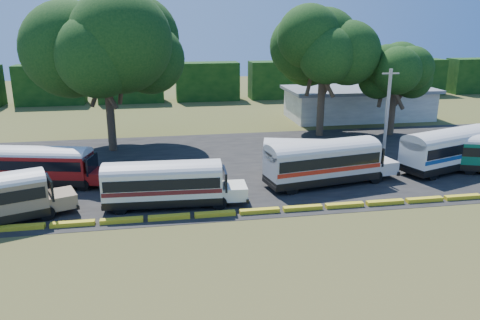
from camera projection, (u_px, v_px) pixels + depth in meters
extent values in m
plane|color=#3D4C19|center=(285.00, 218.00, 30.63)|extent=(160.00, 160.00, 0.00)
cube|color=black|center=(261.00, 164.00, 42.12)|extent=(64.00, 24.00, 0.02)
cube|color=yellow|center=(22.00, 227.00, 28.83)|extent=(2.70, 0.45, 0.30)
cube|color=yellow|center=(73.00, 224.00, 29.32)|extent=(2.70, 0.45, 0.30)
cube|color=yellow|center=(122.00, 221.00, 29.81)|extent=(2.70, 0.45, 0.30)
cube|color=yellow|center=(169.00, 217.00, 30.30)|extent=(2.70, 0.45, 0.30)
cube|color=yellow|center=(215.00, 214.00, 30.79)|extent=(2.70, 0.45, 0.30)
cube|color=yellow|center=(260.00, 211.00, 31.29)|extent=(2.70, 0.45, 0.30)
cube|color=yellow|center=(303.00, 208.00, 31.78)|extent=(2.70, 0.45, 0.30)
cube|color=yellow|center=(344.00, 205.00, 32.27)|extent=(2.70, 0.45, 0.30)
cube|color=yellow|center=(385.00, 202.00, 32.76)|extent=(2.70, 0.45, 0.30)
cube|color=yellow|center=(424.00, 200.00, 33.26)|extent=(2.70, 0.45, 0.30)
cube|color=yellow|center=(462.00, 197.00, 33.75)|extent=(2.70, 0.45, 0.30)
cube|color=silver|center=(358.00, 104.00, 61.39)|extent=(18.00, 8.00, 3.60)
cube|color=slate|center=(359.00, 89.00, 60.81)|extent=(19.00, 9.00, 0.40)
cube|color=black|center=(50.00, 85.00, 71.14)|extent=(10.00, 4.00, 6.00)
cube|color=black|center=(131.00, 83.00, 73.11)|extent=(10.00, 4.00, 6.00)
cube|color=black|center=(207.00, 81.00, 75.08)|extent=(10.00, 4.00, 6.00)
cube|color=black|center=(280.00, 80.00, 77.05)|extent=(10.00, 4.00, 6.00)
cube|color=black|center=(349.00, 78.00, 79.02)|extent=(10.00, 4.00, 6.00)
cube|color=black|center=(414.00, 77.00, 80.99)|extent=(10.00, 4.00, 6.00)
cube|color=black|center=(476.00, 76.00, 82.95)|extent=(10.00, 4.00, 6.00)
cylinder|color=black|center=(47.00, 213.00, 30.05)|extent=(1.01, 0.59, 0.98)
cylinder|color=black|center=(43.00, 203.00, 31.80)|extent=(1.01, 0.59, 0.98)
cube|color=#866F53|center=(61.00, 199.00, 31.31)|extent=(2.40, 2.63, 0.93)
cube|color=black|center=(50.00, 187.00, 30.74)|extent=(0.91, 2.17, 1.35)
cube|color=black|center=(75.00, 202.00, 31.82)|extent=(0.99, 2.32, 0.29)
cylinder|color=black|center=(83.00, 185.00, 35.24)|extent=(0.98, 0.48, 0.95)
cylinder|color=black|center=(93.00, 177.00, 37.18)|extent=(0.98, 0.48, 0.95)
cylinder|color=black|center=(1.00, 183.00, 35.65)|extent=(0.98, 0.48, 0.95)
cylinder|color=black|center=(15.00, 175.00, 37.59)|extent=(0.98, 0.48, 0.95)
cube|color=black|center=(42.00, 178.00, 36.41)|extent=(8.12, 4.15, 0.52)
cube|color=maroon|center=(40.00, 164.00, 36.08)|extent=(8.12, 4.15, 1.74)
cube|color=black|center=(40.00, 162.00, 36.02)|extent=(7.83, 4.13, 0.73)
ellipsoid|color=beige|center=(38.00, 153.00, 35.83)|extent=(8.12, 4.15, 1.07)
cube|color=maroon|center=(101.00, 176.00, 36.02)|extent=(2.15, 2.43, 0.90)
cube|color=black|center=(92.00, 164.00, 35.79)|extent=(0.66, 2.15, 1.30)
cube|color=black|center=(111.00, 181.00, 36.08)|extent=(0.72, 2.30, 0.28)
cylinder|color=black|center=(220.00, 203.00, 31.79)|extent=(0.99, 0.32, 0.97)
cylinder|color=black|center=(217.00, 192.00, 33.77)|extent=(0.99, 0.32, 0.97)
cylinder|color=black|center=(120.00, 208.00, 31.00)|extent=(0.99, 0.32, 0.97)
cylinder|color=black|center=(124.00, 196.00, 32.98)|extent=(0.99, 0.32, 0.97)
cube|color=black|center=(164.00, 198.00, 32.28)|extent=(8.10, 2.81, 0.54)
cube|color=white|center=(163.00, 182.00, 31.95)|extent=(8.10, 2.81, 1.78)
cube|color=black|center=(163.00, 179.00, 31.89)|extent=(7.78, 2.86, 0.75)
cube|color=#591717|center=(163.00, 187.00, 32.05)|extent=(8.02, 2.85, 0.29)
ellipsoid|color=beige|center=(162.00, 170.00, 31.70)|extent=(8.10, 2.81, 1.10)
cube|color=white|center=(234.00, 191.00, 32.78)|extent=(1.85, 2.22, 0.93)
cube|color=black|center=(225.00, 178.00, 32.43)|extent=(0.25, 2.25, 1.34)
cube|color=black|center=(245.00, 196.00, 32.99)|extent=(0.29, 2.39, 0.29)
cube|color=black|center=(105.00, 202.00, 31.84)|extent=(0.29, 2.39, 0.29)
cylinder|color=black|center=(356.00, 176.00, 37.43)|extent=(0.97, 0.51, 0.94)
cylinder|color=black|center=(353.00, 168.00, 39.34)|extent=(0.97, 0.51, 0.94)
cylinder|color=black|center=(277.00, 173.00, 38.06)|extent=(0.97, 0.51, 0.94)
cylinder|color=black|center=(277.00, 166.00, 39.97)|extent=(0.97, 0.51, 0.94)
cube|color=black|center=(310.00, 169.00, 38.70)|extent=(8.03, 4.34, 0.52)
cube|color=white|center=(311.00, 156.00, 38.38)|extent=(8.03, 4.34, 1.71)
cube|color=black|center=(311.00, 154.00, 38.33)|extent=(7.75, 4.31, 0.72)
cube|color=#5B1A17|center=(310.00, 160.00, 38.48)|extent=(7.96, 4.36, 0.28)
ellipsoid|color=beige|center=(311.00, 146.00, 38.14)|extent=(8.03, 4.34, 1.05)
cube|color=white|center=(368.00, 167.00, 38.16)|extent=(2.18, 2.44, 0.89)
cube|color=black|center=(361.00, 156.00, 37.96)|extent=(0.72, 2.11, 1.29)
cube|color=black|center=(378.00, 172.00, 38.19)|extent=(0.79, 2.25, 0.28)
cube|color=black|center=(264.00, 168.00, 39.11)|extent=(0.79, 2.25, 0.28)
cylinder|color=black|center=(376.00, 177.00, 36.89)|extent=(1.12, 0.48, 1.08)
cylinder|color=black|center=(359.00, 169.00, 38.97)|extent=(1.12, 0.48, 1.08)
cylinder|color=black|center=(292.00, 188.00, 34.51)|extent=(1.12, 0.48, 1.08)
cylinder|color=black|center=(279.00, 178.00, 36.59)|extent=(1.12, 0.48, 1.08)
cube|color=black|center=(321.00, 176.00, 36.52)|extent=(9.19, 4.19, 0.59)
cube|color=beige|center=(322.00, 161.00, 36.15)|extent=(9.19, 4.19, 1.98)
cube|color=black|center=(322.00, 158.00, 36.08)|extent=(8.86, 4.19, 0.83)
cube|color=red|center=(322.00, 166.00, 36.27)|extent=(9.11, 4.21, 0.32)
ellipsoid|color=beige|center=(323.00, 148.00, 35.87)|extent=(9.19, 4.19, 1.22)
cube|color=beige|center=(380.00, 165.00, 38.18)|extent=(2.33, 2.68, 1.03)
cube|color=black|center=(374.00, 154.00, 37.65)|extent=(0.59, 2.48, 1.48)
cube|color=black|center=(389.00, 169.00, 38.60)|extent=(0.65, 2.64, 0.32)
cube|color=black|center=(270.00, 184.00, 35.13)|extent=(0.65, 2.64, 0.32)
cylinder|color=black|center=(467.00, 155.00, 43.02)|extent=(1.13, 0.64, 1.09)
cylinder|color=black|center=(433.00, 174.00, 37.63)|extent=(1.13, 0.64, 1.09)
cylinder|color=black|center=(410.00, 166.00, 39.59)|extent=(1.13, 0.64, 1.09)
cube|color=black|center=(447.00, 163.00, 40.02)|extent=(9.37, 5.50, 0.60)
cube|color=white|center=(449.00, 148.00, 39.65)|extent=(9.37, 5.50, 2.00)
cube|color=black|center=(449.00, 145.00, 39.58)|extent=(9.05, 5.44, 0.84)
cube|color=navy|center=(448.00, 153.00, 39.77)|extent=(9.30, 5.51, 0.33)
ellipsoid|color=beige|center=(450.00, 137.00, 39.37)|extent=(9.37, 5.50, 1.23)
cube|color=black|center=(410.00, 172.00, 38.01)|extent=(1.06, 2.60, 0.33)
cylinder|color=black|center=(470.00, 169.00, 38.93)|extent=(1.01, 0.59, 0.98)
cylinder|color=black|center=(463.00, 162.00, 40.90)|extent=(1.01, 0.59, 0.98)
cube|color=black|center=(452.00, 165.00, 40.08)|extent=(0.97, 2.32, 0.29)
cylinder|color=#36231B|center=(111.00, 117.00, 45.69)|extent=(0.80, 0.80, 6.70)
cylinder|color=#36231B|center=(122.00, 87.00, 45.49)|extent=(1.26, 2.47, 3.84)
cylinder|color=#36231B|center=(99.00, 87.00, 45.50)|extent=(1.93, 2.18, 3.84)
cylinder|color=#36231B|center=(104.00, 89.00, 43.63)|extent=(2.51, 0.86, 3.84)
ellipsoid|color=black|center=(105.00, 49.00, 43.84)|extent=(11.79, 11.79, 8.65)
cylinder|color=#36231B|center=(321.00, 105.00, 51.61)|extent=(0.80, 0.80, 6.88)
cylinder|color=#36231B|center=(331.00, 77.00, 51.39)|extent=(1.28, 2.53, 3.94)
cylinder|color=#36231B|center=(311.00, 77.00, 51.39)|extent=(1.96, 2.22, 3.94)
cylinder|color=#36231B|center=(324.00, 80.00, 49.52)|extent=(2.57, 0.87, 3.94)
ellipsoid|color=black|center=(324.00, 43.00, 49.71)|extent=(10.17, 10.17, 7.46)
cylinder|color=#36231B|center=(391.00, 114.00, 52.21)|extent=(0.80, 0.80, 4.83)
cylinder|color=#36231B|center=(401.00, 94.00, 52.24)|extent=(1.06, 1.93, 2.83)
cylinder|color=#36231B|center=(381.00, 94.00, 52.24)|extent=(1.55, 1.73, 2.83)
cylinder|color=#36231B|center=(397.00, 97.00, 50.37)|extent=(1.94, 0.76, 2.83)
ellipsoid|color=black|center=(396.00, 70.00, 50.83)|extent=(6.71, 6.71, 4.92)
cylinder|color=gray|center=(387.00, 115.00, 42.77)|extent=(0.30, 0.30, 8.27)
cube|color=gray|center=(391.00, 73.00, 41.70)|extent=(1.60, 0.12, 0.12)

